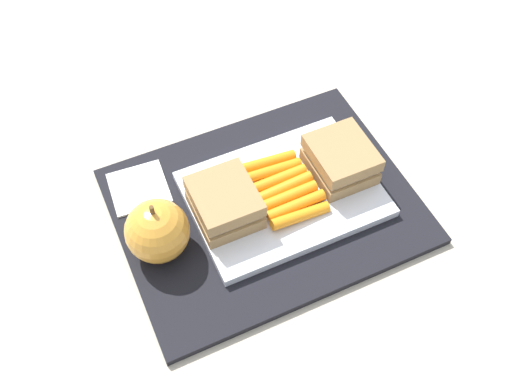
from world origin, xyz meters
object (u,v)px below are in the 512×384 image
object	(u,v)px
food_tray	(283,194)
carrot_sticks_bundle	(284,188)
apple	(157,231)
sandwich_half_right	(225,203)
sandwich_half_left	(341,159)
paper_napkin	(139,188)

from	to	relation	value
food_tray	carrot_sticks_bundle	xyz separation A→B (m)	(0.00, -0.00, 0.01)
apple	sandwich_half_right	bearing A→B (deg)	-175.86
sandwich_half_left	paper_napkin	world-z (taller)	sandwich_half_left
carrot_sticks_bundle	paper_napkin	world-z (taller)	carrot_sticks_bundle
sandwich_half_left	sandwich_half_right	xyz separation A→B (m)	(0.16, 0.00, 0.00)
sandwich_half_left	sandwich_half_right	size ratio (longest dim) A/B	1.00
sandwich_half_left	carrot_sticks_bundle	xyz separation A→B (m)	(0.08, -0.00, -0.02)
food_tray	paper_napkin	world-z (taller)	food_tray
apple	paper_napkin	size ratio (longest dim) A/B	1.22
carrot_sticks_bundle	paper_napkin	size ratio (longest dim) A/B	1.48
food_tray	carrot_sticks_bundle	size ratio (longest dim) A/B	2.22
paper_napkin	sandwich_half_right	bearing A→B (deg)	133.11
carrot_sticks_bundle	apple	bearing A→B (deg)	2.20
apple	paper_napkin	bearing A→B (deg)	-91.90
sandwich_half_left	sandwich_half_right	distance (m)	0.16
sandwich_half_right	paper_napkin	world-z (taller)	sandwich_half_right
sandwich_half_right	paper_napkin	size ratio (longest dim) A/B	1.14
food_tray	sandwich_half_right	distance (m)	0.08
sandwich_half_left	apple	world-z (taller)	apple
sandwich_half_left	carrot_sticks_bundle	size ratio (longest dim) A/B	0.77
sandwich_half_right	sandwich_half_left	bearing A→B (deg)	180.00
carrot_sticks_bundle	apple	size ratio (longest dim) A/B	1.22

